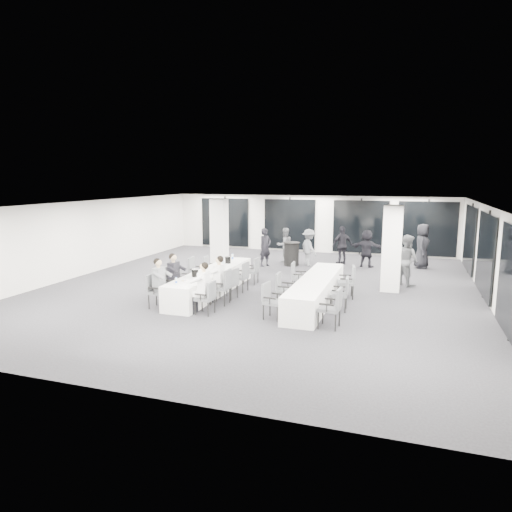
# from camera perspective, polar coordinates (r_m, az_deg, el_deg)

# --- Properties ---
(room) EXTENTS (14.04, 16.04, 2.84)m
(room) POSITION_cam_1_polar(r_m,az_deg,el_deg) (15.96, 4.67, 1.54)
(room) COLOR black
(room) RESTS_ON ground
(column_left) EXTENTS (0.60, 0.60, 2.80)m
(column_left) POSITION_cam_1_polar(r_m,az_deg,el_deg) (19.09, -4.61, 2.93)
(column_left) COLOR white
(column_left) RESTS_ON floor
(column_right) EXTENTS (0.60, 0.60, 2.80)m
(column_right) POSITION_cam_1_polar(r_m,az_deg,el_deg) (15.41, 16.62, 0.91)
(column_right) COLOR white
(column_right) RESTS_ON floor
(banquet_table_main) EXTENTS (0.90, 5.00, 0.75)m
(banquet_table_main) POSITION_cam_1_polar(r_m,az_deg,el_deg) (14.67, -5.56, -3.23)
(banquet_table_main) COLOR white
(banquet_table_main) RESTS_ON floor
(banquet_table_side) EXTENTS (0.90, 5.00, 0.75)m
(banquet_table_side) POSITION_cam_1_polar(r_m,az_deg,el_deg) (13.60, 7.49, -4.31)
(banquet_table_side) COLOR white
(banquet_table_side) RESTS_ON floor
(cocktail_table) EXTENTS (0.71, 0.71, 0.99)m
(cocktail_table) POSITION_cam_1_polar(r_m,az_deg,el_deg) (19.25, 4.46, 0.28)
(cocktail_table) COLOR black
(cocktail_table) RESTS_ON floor
(chair_main_left_near) EXTENTS (0.49, 0.55, 0.97)m
(chair_main_left_near) POSITION_cam_1_polar(r_m,az_deg,el_deg) (13.28, -12.40, -4.00)
(chair_main_left_near) COLOR #4A4D51
(chair_main_left_near) RESTS_ON floor
(chair_main_left_second) EXTENTS (0.57, 0.62, 1.02)m
(chair_main_left_second) POSITION_cam_1_polar(r_m,az_deg,el_deg) (14.00, -10.62, -3.12)
(chair_main_left_second) COLOR #4A4D51
(chair_main_left_second) RESTS_ON floor
(chair_main_left_mid) EXTENTS (0.55, 0.59, 0.95)m
(chair_main_left_mid) POSITION_cam_1_polar(r_m,az_deg,el_deg) (14.60, -9.27, -2.70)
(chair_main_left_mid) COLOR #4A4D51
(chair_main_left_mid) RESTS_ON floor
(chair_main_left_fourth) EXTENTS (0.56, 0.61, 1.02)m
(chair_main_left_fourth) POSITION_cam_1_polar(r_m,az_deg,el_deg) (15.47, -7.56, -1.80)
(chair_main_left_fourth) COLOR #4A4D51
(chair_main_left_fourth) RESTS_ON floor
(chair_main_left_far) EXTENTS (0.46, 0.51, 0.88)m
(chair_main_left_far) POSITION_cam_1_polar(r_m,az_deg,el_deg) (16.45, -5.85, -1.35)
(chair_main_left_far) COLOR #4A4D51
(chair_main_left_far) RESTS_ON floor
(chair_main_right_near) EXTENTS (0.49, 0.54, 0.92)m
(chair_main_right_near) POSITION_cam_1_polar(r_m,az_deg,el_deg) (12.40, -6.09, -4.94)
(chair_main_right_near) COLOR #4A4D51
(chair_main_right_near) RESTS_ON floor
(chair_main_right_second) EXTENTS (0.53, 0.59, 1.03)m
(chair_main_right_second) POSITION_cam_1_polar(r_m,az_deg,el_deg) (13.33, -4.15, -3.59)
(chair_main_right_second) COLOR #4A4D51
(chair_main_right_second) RESTS_ON floor
(chair_main_right_mid) EXTENTS (0.55, 0.59, 0.94)m
(chair_main_right_mid) POSITION_cam_1_polar(r_m,az_deg,el_deg) (13.94, -3.15, -3.21)
(chair_main_right_mid) COLOR #4A4D51
(chair_main_right_mid) RESTS_ON floor
(chair_main_right_fourth) EXTENTS (0.53, 0.58, 0.96)m
(chair_main_right_fourth) POSITION_cam_1_polar(r_m,az_deg,el_deg) (14.80, -1.78, -2.38)
(chair_main_right_fourth) COLOR #4A4D51
(chair_main_right_fourth) RESTS_ON floor
(chair_main_right_far) EXTENTS (0.47, 0.53, 0.92)m
(chair_main_right_far) POSITION_cam_1_polar(r_m,az_deg,el_deg) (15.85, -0.38, -1.66)
(chair_main_right_far) COLOR #4A4D51
(chair_main_right_far) RESTS_ON floor
(chair_side_left_near) EXTENTS (0.54, 0.58, 0.95)m
(chair_side_left_near) POSITION_cam_1_polar(r_m,az_deg,el_deg) (12.00, 1.86, -5.32)
(chair_side_left_near) COLOR #4A4D51
(chair_side_left_near) RESTS_ON floor
(chair_side_left_mid) EXTENTS (0.51, 0.56, 0.97)m
(chair_side_left_mid) POSITION_cam_1_polar(r_m,az_deg,el_deg) (13.14, 3.39, -3.93)
(chair_side_left_mid) COLOR #4A4D51
(chair_side_left_mid) RESTS_ON floor
(chair_side_left_far) EXTENTS (0.53, 0.58, 0.97)m
(chair_side_left_far) POSITION_cam_1_polar(r_m,az_deg,el_deg) (14.80, 5.18, -2.41)
(chair_side_left_far) COLOR #4A4D51
(chair_side_left_far) RESTS_ON floor
(chair_side_right_near) EXTENTS (0.55, 0.60, 1.01)m
(chair_side_right_near) POSITION_cam_1_polar(r_m,az_deg,el_deg) (11.37, 9.59, -6.11)
(chair_side_right_near) COLOR #4A4D51
(chair_side_right_near) RESTS_ON floor
(chair_side_right_mid) EXTENTS (0.51, 0.56, 0.96)m
(chair_side_right_mid) POSITION_cam_1_polar(r_m,az_deg,el_deg) (12.90, 10.68, -4.39)
(chair_side_right_mid) COLOR #4A4D51
(chair_side_right_mid) RESTS_ON floor
(chair_side_right_far) EXTENTS (0.60, 0.63, 1.01)m
(chair_side_right_far) POSITION_cam_1_polar(r_m,az_deg,el_deg) (14.27, 11.49, -2.93)
(chair_side_right_far) COLOR #4A4D51
(chair_side_right_far) RESTS_ON floor
(seated_guest_a) EXTENTS (0.50, 0.38, 1.44)m
(seated_guest_a) POSITION_cam_1_polar(r_m,az_deg,el_deg) (13.14, -11.81, -2.97)
(seated_guest_a) COLOR slate
(seated_guest_a) RESTS_ON floor
(seated_guest_b) EXTENTS (0.50, 0.38, 1.44)m
(seated_guest_b) POSITION_cam_1_polar(r_m,az_deg,el_deg) (13.87, -10.02, -2.24)
(seated_guest_b) COLOR black
(seated_guest_b) RESTS_ON floor
(seated_guest_c) EXTENTS (0.50, 0.38, 1.44)m
(seated_guest_c) POSITION_cam_1_polar(r_m,az_deg,el_deg) (12.41, -6.79, -3.58)
(seated_guest_c) COLOR white
(seated_guest_c) RESTS_ON floor
(seated_guest_d) EXTENTS (0.50, 0.38, 1.44)m
(seated_guest_d) POSITION_cam_1_polar(r_m,az_deg,el_deg) (13.34, -4.86, -2.60)
(seated_guest_d) COLOR white
(seated_guest_d) RESTS_ON floor
(standing_guest_a) EXTENTS (0.80, 0.84, 1.81)m
(standing_guest_a) POSITION_cam_1_polar(r_m,az_deg,el_deg) (19.00, 1.16, 1.42)
(standing_guest_a) COLOR black
(standing_guest_a) RESTS_ON floor
(standing_guest_b) EXTENTS (0.95, 0.93, 1.71)m
(standing_guest_b) POSITION_cam_1_polar(r_m,az_deg,el_deg) (19.96, 3.62, 1.65)
(standing_guest_b) COLOR slate
(standing_guest_b) RESTS_ON floor
(standing_guest_c) EXTENTS (1.18, 1.23, 1.75)m
(standing_guest_c) POSITION_cam_1_polar(r_m,az_deg,el_deg) (19.24, 6.64, 1.37)
(standing_guest_c) COLOR slate
(standing_guest_c) RESTS_ON floor
(standing_guest_d) EXTENTS (1.23, 1.17, 1.86)m
(standing_guest_d) POSITION_cam_1_polar(r_m,az_deg,el_deg) (19.75, 10.74, 1.64)
(standing_guest_d) COLOR black
(standing_guest_d) RESTS_ON floor
(standing_guest_e) EXTENTS (0.73, 1.06, 2.06)m
(standing_guest_e) POSITION_cam_1_polar(r_m,az_deg,el_deg) (19.75, 20.08, 1.51)
(standing_guest_e) COLOR black
(standing_guest_e) RESTS_ON floor
(standing_guest_f) EXTENTS (1.72, 0.99, 1.76)m
(standing_guest_f) POSITION_cam_1_polar(r_m,az_deg,el_deg) (19.37, 13.69, 1.23)
(standing_guest_f) COLOR black
(standing_guest_f) RESTS_ON floor
(standing_guest_g) EXTENTS (0.84, 0.73, 2.01)m
(standing_guest_g) POSITION_cam_1_polar(r_m,az_deg,el_deg) (22.33, -4.47, 2.90)
(standing_guest_g) COLOR black
(standing_guest_g) RESTS_ON floor
(standing_guest_h) EXTENTS (1.09, 1.09, 1.98)m
(standing_guest_h) POSITION_cam_1_polar(r_m,az_deg,el_deg) (16.45, 18.34, -0.08)
(standing_guest_h) COLOR slate
(standing_guest_h) RESTS_ON floor
(ice_bucket_near) EXTENTS (0.20, 0.20, 0.23)m
(ice_bucket_near) POSITION_cam_1_polar(r_m,az_deg,el_deg) (13.70, -7.63, -2.11)
(ice_bucket_near) COLOR black
(ice_bucket_near) RESTS_ON banquet_table_main
(ice_bucket_far) EXTENTS (0.20, 0.20, 0.23)m
(ice_bucket_far) POSITION_cam_1_polar(r_m,az_deg,el_deg) (15.73, -3.53, -0.50)
(ice_bucket_far) COLOR black
(ice_bucket_far) RESTS_ON banquet_table_main
(water_bottle_a) EXTENTS (0.06, 0.06, 0.20)m
(water_bottle_a) POSITION_cam_1_polar(r_m,az_deg,el_deg) (12.75, -9.95, -3.12)
(water_bottle_a) COLOR silver
(water_bottle_a) RESTS_ON banquet_table_main
(water_bottle_b) EXTENTS (0.07, 0.07, 0.23)m
(water_bottle_b) POSITION_cam_1_polar(r_m,az_deg,el_deg) (14.95, -4.12, -1.05)
(water_bottle_b) COLOR silver
(water_bottle_b) RESTS_ON banquet_table_main
(water_bottle_c) EXTENTS (0.07, 0.07, 0.23)m
(water_bottle_c) POSITION_cam_1_polar(r_m,az_deg,el_deg) (16.25, -2.96, -0.16)
(water_bottle_c) COLOR silver
(water_bottle_c) RESTS_ON banquet_table_main
(plate_a) EXTENTS (0.21, 0.21, 0.03)m
(plate_a) POSITION_cam_1_polar(r_m,az_deg,el_deg) (13.18, -8.95, -3.07)
(plate_a) COLOR white
(plate_a) RESTS_ON banquet_table_main
(plate_b) EXTENTS (0.20, 0.20, 0.03)m
(plate_b) POSITION_cam_1_polar(r_m,az_deg,el_deg) (13.13, -7.37, -3.08)
(plate_b) COLOR white
(plate_b) RESTS_ON banquet_table_main
(plate_c) EXTENTS (0.22, 0.22, 0.03)m
(plate_c) POSITION_cam_1_polar(r_m,az_deg,el_deg) (14.21, -6.32, -2.07)
(plate_c) COLOR white
(plate_c) RESTS_ON banquet_table_main
(wine_glass) EXTENTS (0.07, 0.07, 0.19)m
(wine_glass) POSITION_cam_1_polar(r_m,az_deg,el_deg) (12.61, -8.86, -3.06)
(wine_glass) COLOR silver
(wine_glass) RESTS_ON banquet_table_main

